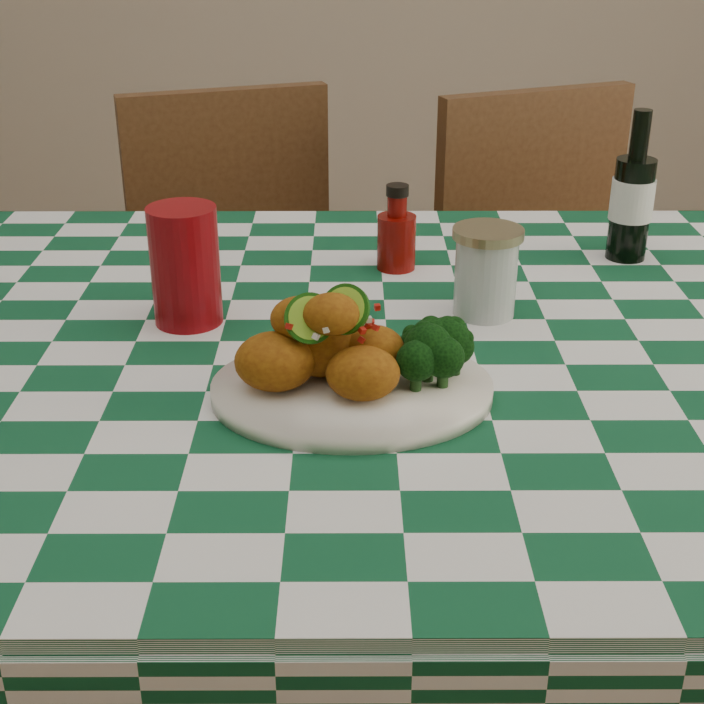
{
  "coord_description": "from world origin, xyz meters",
  "views": [
    {
      "loc": [
        -0.05,
        -1.08,
        1.3
      ],
      "look_at": [
        -0.04,
        -0.14,
        0.84
      ],
      "focal_mm": 50.0,
      "sensor_mm": 36.0,
      "label": 1
    }
  ],
  "objects_px": {
    "dining_table": "(383,595)",
    "fried_chicken_pile": "(332,339)",
    "plate": "(352,390)",
    "wooden_chair_left": "(256,339)",
    "beer_bottle": "(634,186)",
    "wooden_chair_right": "(571,342)",
    "ketchup_bottle": "(397,227)",
    "mason_jar": "(486,272)",
    "red_tumbler": "(185,266)"
  },
  "relations": [
    {
      "from": "wooden_chair_right",
      "to": "ketchup_bottle",
      "type": "bearing_deg",
      "value": -152.21
    },
    {
      "from": "beer_bottle",
      "to": "wooden_chair_right",
      "type": "bearing_deg",
      "value": 85.34
    },
    {
      "from": "plate",
      "to": "wooden_chair_left",
      "type": "height_order",
      "value": "wooden_chair_left"
    },
    {
      "from": "plate",
      "to": "ketchup_bottle",
      "type": "height_order",
      "value": "ketchup_bottle"
    },
    {
      "from": "plate",
      "to": "ketchup_bottle",
      "type": "distance_m",
      "value": 0.4
    },
    {
      "from": "red_tumbler",
      "to": "mason_jar",
      "type": "xyz_separation_m",
      "value": [
        0.38,
        0.02,
        -0.02
      ]
    },
    {
      "from": "plate",
      "to": "red_tumbler",
      "type": "height_order",
      "value": "red_tumbler"
    },
    {
      "from": "beer_bottle",
      "to": "wooden_chair_right",
      "type": "xyz_separation_m",
      "value": [
        0.03,
        0.39,
        -0.43
      ]
    },
    {
      "from": "plate",
      "to": "beer_bottle",
      "type": "height_order",
      "value": "beer_bottle"
    },
    {
      "from": "ketchup_bottle",
      "to": "mason_jar",
      "type": "distance_m",
      "value": 0.2
    },
    {
      "from": "beer_bottle",
      "to": "plate",
      "type": "bearing_deg",
      "value": -133.12
    },
    {
      "from": "dining_table",
      "to": "fried_chicken_pile",
      "type": "relative_size",
      "value": 10.18
    },
    {
      "from": "dining_table",
      "to": "mason_jar",
      "type": "bearing_deg",
      "value": 33.15
    },
    {
      "from": "fried_chicken_pile",
      "to": "plate",
      "type": "bearing_deg",
      "value": 0.0
    },
    {
      "from": "fried_chicken_pile",
      "to": "mason_jar",
      "type": "relative_size",
      "value": 1.41
    },
    {
      "from": "wooden_chair_left",
      "to": "beer_bottle",
      "type": "bearing_deg",
      "value": -53.1
    },
    {
      "from": "plate",
      "to": "beer_bottle",
      "type": "xyz_separation_m",
      "value": [
        0.41,
        0.44,
        0.1
      ]
    },
    {
      "from": "beer_bottle",
      "to": "dining_table",
      "type": "bearing_deg",
      "value": -141.33
    },
    {
      "from": "plate",
      "to": "red_tumbler",
      "type": "relative_size",
      "value": 2.03
    },
    {
      "from": "plate",
      "to": "wooden_chair_left",
      "type": "distance_m",
      "value": 0.93
    },
    {
      "from": "mason_jar",
      "to": "wooden_chair_left",
      "type": "xyz_separation_m",
      "value": [
        -0.36,
        0.62,
        -0.38
      ]
    },
    {
      "from": "red_tumbler",
      "to": "wooden_chair_left",
      "type": "height_order",
      "value": "red_tumbler"
    },
    {
      "from": "red_tumbler",
      "to": "beer_bottle",
      "type": "relative_size",
      "value": 0.69
    },
    {
      "from": "wooden_chair_left",
      "to": "ketchup_bottle",
      "type": "bearing_deg",
      "value": -79.28
    },
    {
      "from": "fried_chicken_pile",
      "to": "wooden_chair_left",
      "type": "distance_m",
      "value": 0.95
    },
    {
      "from": "mason_jar",
      "to": "dining_table",
      "type": "bearing_deg",
      "value": -146.85
    },
    {
      "from": "wooden_chair_left",
      "to": "red_tumbler",
      "type": "bearing_deg",
      "value": -110.34
    },
    {
      "from": "fried_chicken_pile",
      "to": "ketchup_bottle",
      "type": "xyz_separation_m",
      "value": [
        0.09,
        0.39,
        -0.01
      ]
    },
    {
      "from": "dining_table",
      "to": "wooden_chair_left",
      "type": "distance_m",
      "value": 0.74
    },
    {
      "from": "ketchup_bottle",
      "to": "mason_jar",
      "type": "bearing_deg",
      "value": -57.41
    },
    {
      "from": "ketchup_bottle",
      "to": "mason_jar",
      "type": "height_order",
      "value": "ketchup_bottle"
    },
    {
      "from": "beer_bottle",
      "to": "wooden_chair_right",
      "type": "distance_m",
      "value": 0.59
    },
    {
      "from": "fried_chicken_pile",
      "to": "beer_bottle",
      "type": "relative_size",
      "value": 0.74
    },
    {
      "from": "plate",
      "to": "mason_jar",
      "type": "xyz_separation_m",
      "value": [
        0.17,
        0.23,
        0.05
      ]
    },
    {
      "from": "dining_table",
      "to": "fried_chicken_pile",
      "type": "bearing_deg",
      "value": -114.32
    },
    {
      "from": "red_tumbler",
      "to": "mason_jar",
      "type": "relative_size",
      "value": 1.3
    },
    {
      "from": "ketchup_bottle",
      "to": "wooden_chair_left",
      "type": "height_order",
      "value": "wooden_chair_left"
    },
    {
      "from": "fried_chicken_pile",
      "to": "red_tumbler",
      "type": "relative_size",
      "value": 1.08
    },
    {
      "from": "dining_table",
      "to": "fried_chicken_pile",
      "type": "xyz_separation_m",
      "value": [
        -0.07,
        -0.14,
        0.46
      ]
    },
    {
      "from": "wooden_chair_left",
      "to": "plate",
      "type": "bearing_deg",
      "value": -96.12
    },
    {
      "from": "dining_table",
      "to": "wooden_chair_right",
      "type": "bearing_deg",
      "value": 59.95
    },
    {
      "from": "fried_chicken_pile",
      "to": "beer_bottle",
      "type": "bearing_deg",
      "value": 45.41
    },
    {
      "from": "ketchup_bottle",
      "to": "beer_bottle",
      "type": "xyz_separation_m",
      "value": [
        0.34,
        0.04,
        0.05
      ]
    },
    {
      "from": "mason_jar",
      "to": "wooden_chair_left",
      "type": "height_order",
      "value": "wooden_chair_left"
    },
    {
      "from": "dining_table",
      "to": "ketchup_bottle",
      "type": "bearing_deg",
      "value": 85.15
    },
    {
      "from": "wooden_chair_left",
      "to": "wooden_chair_right",
      "type": "bearing_deg",
      "value": -20.07
    },
    {
      "from": "mason_jar",
      "to": "beer_bottle",
      "type": "bearing_deg",
      "value": 41.32
    },
    {
      "from": "mason_jar",
      "to": "wooden_chair_left",
      "type": "distance_m",
      "value": 0.81
    },
    {
      "from": "dining_table",
      "to": "fried_chicken_pile",
      "type": "distance_m",
      "value": 0.49
    },
    {
      "from": "plate",
      "to": "beer_bottle",
      "type": "bearing_deg",
      "value": 46.88
    }
  ]
}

